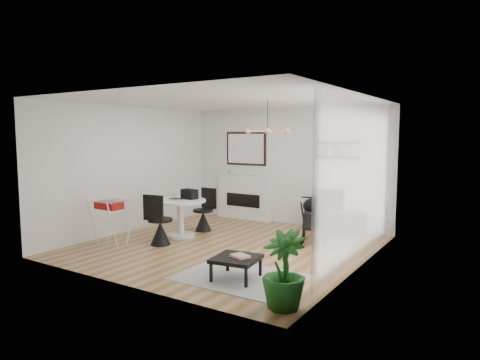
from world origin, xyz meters
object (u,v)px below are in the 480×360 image
Objects in this scene: potted_plant at (284,270)px; tv_console at (335,221)px; drying_rack at (112,222)px; fireplace at (245,192)px; crt_tv at (336,198)px; coffee_table at (236,259)px; dining_table at (180,212)px; stroller at (315,221)px.

tv_console is at bearing 102.17° from potted_plant.
potted_plant reaches higher than drying_rack.
fireplace is 3.56× the size of crt_tv.
fireplace reaches higher than potted_plant.
drying_rack reaches higher than coffee_table.
dining_table is 4.05m from potted_plant.
tv_console is at bearing 88.21° from coffee_table.
stroller is at bearing -28.44° from fireplace.
drying_rack is 1.22× the size of coffee_table.
coffee_table is at bearing -91.79° from tv_console.
stroller reaches higher than tv_console.
drying_rack is 3.87m from stroller.
stroller reaches higher than dining_table.
drying_rack is (-0.64, -1.23, -0.05)m from dining_table.
fireplace is at bearing 126.74° from potted_plant.
fireplace is 2.06× the size of dining_table.
potted_plant is at bearing -31.95° from dining_table.
drying_rack is at bearing -132.93° from tv_console.
stroller is 2.59m from coffee_table.
stroller is at bearing 87.30° from coffee_table.
fireplace is 2.44m from tv_console.
drying_rack is (-3.15, -3.38, 0.23)m from tv_console.
coffee_table is (-0.12, -3.74, 0.07)m from tv_console.
tv_console is 4.40m from potted_plant.
fireplace is 4.52m from coffee_table.
coffee_table is (-0.13, -3.73, -0.43)m from crt_tv.
stroller is at bearing 106.31° from potted_plant.
coffee_table is (2.39, -1.59, -0.21)m from dining_table.
crt_tv is 3.32m from dining_table.
tv_console is 4.63m from drying_rack.
fireplace is at bearing 176.33° from crt_tv.
tv_console is 1.31× the size of potted_plant.
drying_rack is 3.06m from coffee_table.
dining_table reaches higher than coffee_table.
tv_console is at bearing 70.78° from stroller.
crt_tv is 1.19m from stroller.
potted_plant is (3.32, -4.44, -0.21)m from fireplace.
tv_console is 2.05× the size of crt_tv.
fireplace is 3.62m from drying_rack.
crt_tv reaches higher than tv_console.
crt_tv is 0.85× the size of coffee_table.
fireplace is at bearing 176.39° from tv_console.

